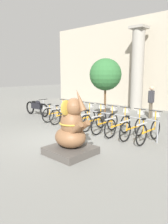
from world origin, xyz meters
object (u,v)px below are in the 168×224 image
object	(u,v)px
bicycle_0	(57,113)
potted_tree	(105,77)
bicycle_1	(64,114)
bicycle_5	(106,122)
bicycle_3	(83,118)
motorcycle	(37,107)
bicycle_4	(94,120)
elephant_statue	(71,133)
bicycle_7	(133,127)
person_pedestrian	(151,99)
bicycle_2	(74,116)
bicycle_6	(119,125)
bicycle_8	(149,130)

from	to	relation	value
bicycle_0	potted_tree	distance (m)	2.94
bicycle_1	bicycle_5	xyz separation A→B (m)	(2.46, 0.01, 0.00)
bicycle_3	motorcycle	distance (m)	3.72
bicycle_3	bicycle_4	distance (m)	0.62
bicycle_3	motorcycle	size ratio (longest dim) A/B	0.82
elephant_statue	potted_tree	size ratio (longest dim) A/B	0.64
bicycle_7	person_pedestrian	xyz separation A→B (m)	(-1.26, 3.86, 0.59)
bicycle_7	elephant_statue	bearing A→B (deg)	-100.27
bicycle_2	bicycle_0	bearing A→B (deg)	179.86
person_pedestrian	bicycle_7	bearing A→B (deg)	-71.87
elephant_statue	bicycle_6	bearing A→B (deg)	93.18
bicycle_2	motorcycle	size ratio (longest dim) A/B	0.82
bicycle_1	person_pedestrian	distance (m)	4.63
bicycle_6	bicycle_7	world-z (taller)	same
bicycle_7	potted_tree	size ratio (longest dim) A/B	0.56
bicycle_5	bicycle_6	distance (m)	0.62
bicycle_1	bicycle_5	world-z (taller)	same
elephant_statue	person_pedestrian	world-z (taller)	elephant_statue
bicycle_4	bicycle_8	bearing A→B (deg)	-0.17
elephant_statue	motorcycle	xyz separation A→B (m)	(-5.70, 2.77, -0.18)
bicycle_3	person_pedestrian	xyz separation A→B (m)	(1.20, 3.89, 0.59)
bicycle_0	bicycle_2	bearing A→B (deg)	-0.14
bicycle_4	bicycle_6	bearing A→B (deg)	-1.35
potted_tree	bicycle_4	bearing A→B (deg)	-66.82
bicycle_0	motorcycle	bearing A→B (deg)	175.79
bicycle_2	bicycle_7	world-z (taller)	same
bicycle_1	bicycle_3	bearing A→B (deg)	0.02
bicycle_1	bicycle_3	size ratio (longest dim) A/B	1.00
bicycle_8	motorcycle	distance (m)	6.79
bicycle_5	bicycle_6	bearing A→B (deg)	-0.20
bicycle_8	potted_tree	bearing A→B (deg)	153.23
bicycle_6	bicycle_1	bearing A→B (deg)	-179.85
bicycle_4	bicycle_7	size ratio (longest dim) A/B	1.00
motorcycle	potted_tree	world-z (taller)	potted_tree
bicycle_0	bicycle_2	size ratio (longest dim) A/B	1.00
bicycle_0	bicycle_4	xyz separation A→B (m)	(2.46, -0.02, 0.00)
potted_tree	person_pedestrian	bearing A→B (deg)	61.10
bicycle_6	bicycle_2	bearing A→B (deg)	178.94
bicycle_0	bicycle_2	world-z (taller)	same
bicycle_4	bicycle_7	world-z (taller)	same
bicycle_3	bicycle_8	xyz separation A→B (m)	(3.08, 0.03, 0.00)
elephant_statue	person_pedestrian	bearing A→B (deg)	96.98
bicycle_3	elephant_statue	distance (m)	3.27
bicycle_7	bicycle_5	bearing A→B (deg)	-179.11
bicycle_1	potted_tree	world-z (taller)	potted_tree
bicycle_2	person_pedestrian	world-z (taller)	person_pedestrian
bicycle_8	potted_tree	size ratio (longest dim) A/B	0.56
bicycle_0	bicycle_8	xyz separation A→B (m)	(4.93, -0.03, 0.00)
bicycle_6	bicycle_8	bearing A→B (deg)	1.02
bicycle_5	bicycle_4	bearing A→B (deg)	177.50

